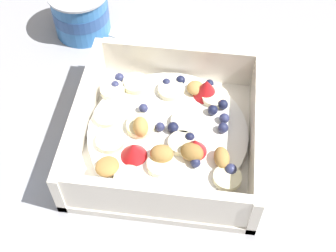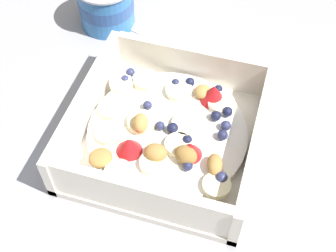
{
  "view_description": "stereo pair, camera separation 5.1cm",
  "coord_description": "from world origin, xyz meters",
  "views": [
    {
      "loc": [
        -0.31,
        -0.03,
        0.43
      ],
      "look_at": [
        0.0,
        0.01,
        0.03
      ],
      "focal_mm": 49.04,
      "sensor_mm": 36.0,
      "label": 1
    },
    {
      "loc": [
        -0.3,
        -0.08,
        0.43
      ],
      "look_at": [
        0.0,
        0.01,
        0.03
      ],
      "focal_mm": 49.04,
      "sensor_mm": 36.0,
      "label": 2
    }
  ],
  "objects": [
    {
      "name": "fruit_bowl",
      "position": [
        0.0,
        0.01,
        0.02
      ],
      "size": [
        0.2,
        0.2,
        0.06
      ],
      "color": "white",
      "rests_on": "ground"
    },
    {
      "name": "ground_plane",
      "position": [
        0.0,
        0.0,
        0.0
      ],
      "size": [
        2.4,
        2.4,
        0.0
      ],
      "primitive_type": "plane",
      "color": "#9E9EA3"
    },
    {
      "name": "yogurt_cup",
      "position": [
        0.18,
        0.15,
        0.03
      ],
      "size": [
        0.08,
        0.08,
        0.06
      ],
      "color": "#3370B7",
      "rests_on": "ground"
    },
    {
      "name": "folded_napkin",
      "position": [
        0.21,
        0.04,
        0.0
      ],
      "size": [
        0.15,
        0.15,
        0.01
      ],
      "primitive_type": "cube",
      "rotation": [
        0.0,
        0.0,
        -0.36
      ],
      "color": "white",
      "rests_on": "ground"
    }
  ]
}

